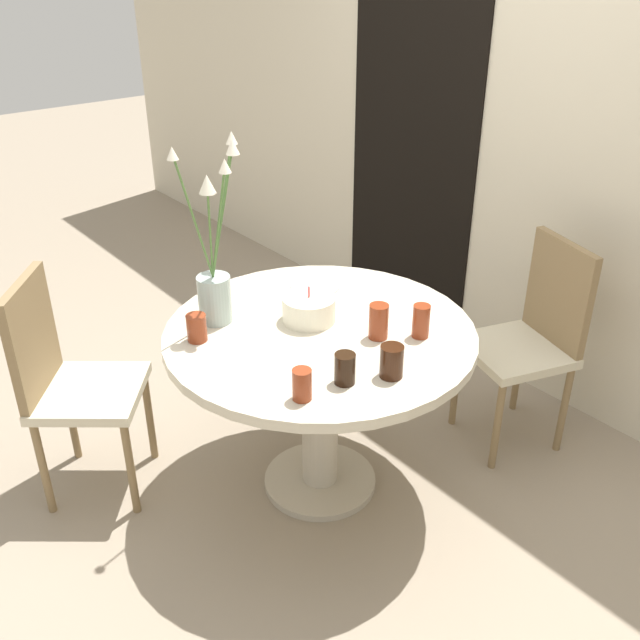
{
  "coord_description": "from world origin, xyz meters",
  "views": [
    {
      "loc": [
        1.8,
        -1.46,
        2.04
      ],
      "look_at": [
        0.0,
        0.0,
        0.78
      ],
      "focal_mm": 40.0,
      "sensor_mm": 36.0,
      "label": 1
    }
  ],
  "objects_px": {
    "drink_glass_3": "(379,321)",
    "chair_right_flank": "(533,332)",
    "flower_vase": "(215,275)",
    "drink_glass_4": "(197,328)",
    "chair_far_back": "(67,375)",
    "drink_glass_2": "(421,321)",
    "birthday_cake": "(309,309)",
    "drink_glass_1": "(392,361)",
    "drink_glass_0": "(345,369)",
    "drink_glass_5": "(302,385)",
    "side_plate": "(316,286)"
  },
  "relations": [
    {
      "from": "chair_far_back",
      "to": "drink_glass_0",
      "type": "bearing_deg",
      "value": -108.51
    },
    {
      "from": "drink_glass_3",
      "to": "drink_glass_5",
      "type": "height_order",
      "value": "drink_glass_3"
    },
    {
      "from": "side_plate",
      "to": "drink_glass_4",
      "type": "height_order",
      "value": "drink_glass_4"
    },
    {
      "from": "chair_far_back",
      "to": "drink_glass_1",
      "type": "bearing_deg",
      "value": -104.55
    },
    {
      "from": "birthday_cake",
      "to": "drink_glass_4",
      "type": "relative_size",
      "value": 1.99
    },
    {
      "from": "birthday_cake",
      "to": "drink_glass_3",
      "type": "xyz_separation_m",
      "value": [
        0.26,
        0.12,
        0.02
      ]
    },
    {
      "from": "drink_glass_1",
      "to": "drink_glass_4",
      "type": "height_order",
      "value": "drink_glass_1"
    },
    {
      "from": "drink_glass_1",
      "to": "drink_glass_2",
      "type": "relative_size",
      "value": 0.9
    },
    {
      "from": "chair_right_flank",
      "to": "drink_glass_3",
      "type": "relative_size",
      "value": 7.1
    },
    {
      "from": "flower_vase",
      "to": "side_plate",
      "type": "bearing_deg",
      "value": 89.52
    },
    {
      "from": "chair_far_back",
      "to": "flower_vase",
      "type": "bearing_deg",
      "value": -83.36
    },
    {
      "from": "flower_vase",
      "to": "drink_glass_4",
      "type": "bearing_deg",
      "value": -59.46
    },
    {
      "from": "drink_glass_3",
      "to": "chair_right_flank",
      "type": "bearing_deg",
      "value": 81.09
    },
    {
      "from": "drink_glass_3",
      "to": "drink_glass_5",
      "type": "xyz_separation_m",
      "value": [
        0.14,
        -0.46,
        -0.01
      ]
    },
    {
      "from": "drink_glass_4",
      "to": "drink_glass_3",
      "type": "bearing_deg",
      "value": 52.77
    },
    {
      "from": "chair_far_back",
      "to": "drink_glass_4",
      "type": "bearing_deg",
      "value": -98.54
    },
    {
      "from": "chair_right_flank",
      "to": "side_plate",
      "type": "distance_m",
      "value": 0.96
    },
    {
      "from": "side_plate",
      "to": "chair_far_back",
      "type": "bearing_deg",
      "value": -108.47
    },
    {
      "from": "drink_glass_5",
      "to": "drink_glass_1",
      "type": "bearing_deg",
      "value": 75.25
    },
    {
      "from": "birthday_cake",
      "to": "chair_right_flank",
      "type": "bearing_deg",
      "value": 67.2
    },
    {
      "from": "drink_glass_0",
      "to": "drink_glass_3",
      "type": "xyz_separation_m",
      "value": [
        -0.15,
        0.29,
        0.01
      ]
    },
    {
      "from": "flower_vase",
      "to": "drink_glass_3",
      "type": "relative_size",
      "value": 5.34
    },
    {
      "from": "chair_right_flank",
      "to": "drink_glass_3",
      "type": "distance_m",
      "value": 0.86
    },
    {
      "from": "drink_glass_2",
      "to": "drink_glass_4",
      "type": "xyz_separation_m",
      "value": [
        -0.49,
        -0.65,
        -0.01
      ]
    },
    {
      "from": "flower_vase",
      "to": "drink_glass_1",
      "type": "relative_size",
      "value": 6.2
    },
    {
      "from": "chair_far_back",
      "to": "drink_glass_4",
      "type": "relative_size",
      "value": 9.19
    },
    {
      "from": "side_plate",
      "to": "drink_glass_4",
      "type": "relative_size",
      "value": 2.02
    },
    {
      "from": "chair_right_flank",
      "to": "flower_vase",
      "type": "relative_size",
      "value": 1.33
    },
    {
      "from": "side_plate",
      "to": "drink_glass_3",
      "type": "height_order",
      "value": "drink_glass_3"
    },
    {
      "from": "drink_glass_1",
      "to": "drink_glass_0",
      "type": "bearing_deg",
      "value": -114.85
    },
    {
      "from": "drink_glass_0",
      "to": "drink_glass_1",
      "type": "bearing_deg",
      "value": 65.15
    },
    {
      "from": "drink_glass_3",
      "to": "flower_vase",
      "type": "bearing_deg",
      "value": -141.18
    },
    {
      "from": "chair_right_flank",
      "to": "birthday_cake",
      "type": "relative_size",
      "value": 4.62
    },
    {
      "from": "chair_right_flank",
      "to": "drink_glass_4",
      "type": "height_order",
      "value": "chair_right_flank"
    },
    {
      "from": "drink_glass_1",
      "to": "drink_glass_3",
      "type": "relative_size",
      "value": 0.86
    },
    {
      "from": "chair_far_back",
      "to": "drink_glass_5",
      "type": "distance_m",
      "value": 1.07
    },
    {
      "from": "drink_glass_2",
      "to": "drink_glass_4",
      "type": "distance_m",
      "value": 0.81
    },
    {
      "from": "chair_right_flank",
      "to": "flower_vase",
      "type": "xyz_separation_m",
      "value": [
        -0.61,
        -1.19,
        0.4
      ]
    },
    {
      "from": "drink_glass_2",
      "to": "drink_glass_3",
      "type": "xyz_separation_m",
      "value": [
        -0.09,
        -0.13,
        0.0
      ]
    },
    {
      "from": "chair_far_back",
      "to": "drink_glass_3",
      "type": "height_order",
      "value": "chair_far_back"
    },
    {
      "from": "chair_right_flank",
      "to": "drink_glass_5",
      "type": "xyz_separation_m",
      "value": [
        0.01,
        -1.26,
        0.26
      ]
    },
    {
      "from": "side_plate",
      "to": "drink_glass_5",
      "type": "relative_size",
      "value": 1.93
    },
    {
      "from": "chair_right_flank",
      "to": "drink_glass_5",
      "type": "bearing_deg",
      "value": -71.51
    },
    {
      "from": "drink_glass_4",
      "to": "drink_glass_1",
      "type": "bearing_deg",
      "value": 31.68
    },
    {
      "from": "drink_glass_4",
      "to": "side_plate",
      "type": "bearing_deg",
      "value": 97.22
    },
    {
      "from": "drink_glass_5",
      "to": "drink_glass_3",
      "type": "bearing_deg",
      "value": 106.53
    },
    {
      "from": "side_plate",
      "to": "drink_glass_0",
      "type": "distance_m",
      "value": 0.73
    },
    {
      "from": "drink_glass_5",
      "to": "flower_vase",
      "type": "bearing_deg",
      "value": 173.52
    },
    {
      "from": "birthday_cake",
      "to": "drink_glass_3",
      "type": "relative_size",
      "value": 1.54
    },
    {
      "from": "drink_glass_1",
      "to": "drink_glass_2",
      "type": "bearing_deg",
      "value": 115.01
    }
  ]
}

